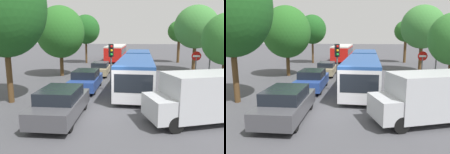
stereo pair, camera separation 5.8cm
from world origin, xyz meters
The scene contains 15 objects.
ground_plane centered at (0.00, 0.00, 0.00)m, with size 200.00×200.00×0.00m, color #47474C.
articulated_bus centered at (1.85, 8.58, 1.35)m, with size 2.64×15.83×2.34m.
city_bus_rear centered at (-1.73, 25.62, 1.42)m, with size 2.55×11.41×2.46m.
queued_car_graphite centered at (-1.66, -1.04, 0.78)m, with size 2.01×4.49×1.54m.
queued_car_blue centered at (-1.84, 4.81, 0.76)m, with size 1.95×4.36×1.50m.
queued_car_tan centered at (-1.86, 10.89, 0.69)m, with size 1.79×3.99×1.37m.
white_van centered at (5.02, -0.56, 1.24)m, with size 5.37×3.54×2.31m.
traffic_light centered at (0.03, 4.64, 2.50)m, with size 0.38×0.40×3.40m.
no_entry_sign centered at (6.27, 6.30, 1.88)m, with size 0.70×0.08×2.82m.
direction_sign_post centered at (7.42, 6.86, 2.57)m, with size 0.28×1.39×3.60m.
tree_left_near centered at (-5.61, 1.20, 5.62)m, with size 4.76×4.76×8.55m.
tree_left_mid centered at (-5.68, 10.27, 4.32)m, with size 4.68×4.68×6.85m.
tree_left_far centered at (-5.74, 20.90, 4.88)m, with size 4.02×4.02×6.98m.
tree_right_mid centered at (8.17, 14.98, 4.80)m, with size 4.70×4.70×7.29m.
tree_right_far centered at (7.85, 23.17, 4.63)m, with size 3.37×3.37×6.25m.
Camera 1 is at (1.99, -10.68, 3.95)m, focal length 35.00 mm.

